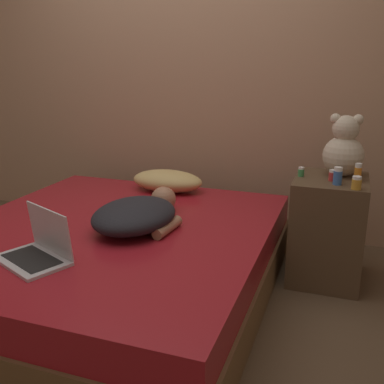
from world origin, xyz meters
name	(u,v)px	position (x,y,z in m)	size (l,w,h in m)	color
ground_plane	(114,291)	(0.00, 0.00, 0.00)	(12.00, 12.00, 0.00)	brown
wall_back	(186,61)	(0.00, 1.25, 1.30)	(8.00, 0.06, 2.60)	tan
bed	(112,260)	(0.00, 0.00, 0.20)	(1.77, 1.94, 0.40)	brown
nightstand	(327,229)	(1.16, 0.60, 0.32)	(0.42, 0.49, 0.64)	brown
pillow	(167,181)	(0.03, 0.78, 0.48)	(0.52, 0.29, 0.15)	tan
person_lying	(138,214)	(0.15, 0.05, 0.48)	(0.48, 0.71, 0.16)	black
laptop	(38,249)	(-0.11, -0.49, 0.46)	(0.42, 0.35, 0.24)	silver
teddy_bear	(344,149)	(1.21, 0.69, 0.80)	(0.24, 0.24, 0.37)	beige
bottle_red	(333,175)	(1.16, 0.54, 0.67)	(0.05, 0.05, 0.07)	#B72D2D
bottle_orange	(358,173)	(1.29, 0.56, 0.70)	(0.04, 0.04, 0.11)	orange
bottle_blue	(338,176)	(1.19, 0.46, 0.69)	(0.05, 0.05, 0.10)	#3866B2
bottle_amber	(357,183)	(1.29, 0.40, 0.68)	(0.05, 0.05, 0.07)	gold
bottle_green	(301,172)	(0.98, 0.59, 0.67)	(0.04, 0.04, 0.06)	#3D8E4C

